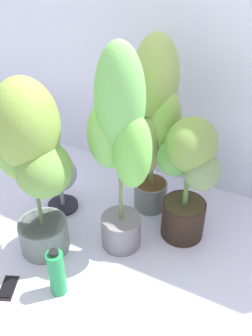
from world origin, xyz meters
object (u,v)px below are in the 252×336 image
(floor_fan, at_px, (60,177))
(nutrient_bottle, at_px, (57,273))
(potted_plant_center, at_px, (120,142))
(cell_phone, at_px, (8,288))
(potted_plant_back_right, at_px, (187,174))
(potted_plant_back_center, at_px, (154,115))
(potted_plant_front_left, at_px, (31,157))

(floor_fan, xyz_separation_m, nutrient_bottle, (0.34, -0.51, -0.10))
(potted_plant_center, xyz_separation_m, nutrient_bottle, (-0.11, -0.41, -0.50))
(cell_phone, xyz_separation_m, nutrient_bottle, (0.22, 0.10, 0.12))
(potted_plant_back_right, xyz_separation_m, potted_plant_center, (-0.26, -0.22, 0.22))
(cell_phone, relative_size, nutrient_bottle, 0.60)
(potted_plant_back_center, height_order, potted_plant_center, potted_plant_center)
(cell_phone, bearing_deg, potted_plant_center, -147.46)
(potted_plant_back_right, distance_m, potted_plant_back_center, 0.35)
(floor_fan, bearing_deg, potted_plant_front_left, -31.72)
(potted_plant_center, distance_m, nutrient_bottle, 0.66)
(potted_plant_back_center, bearing_deg, potted_plant_center, -91.94)
(potted_plant_center, bearing_deg, potted_plant_back_center, 88.06)
(potted_plant_back_right, xyz_separation_m, nutrient_bottle, (-0.37, -0.63, -0.28))
(potted_plant_front_left, bearing_deg, nutrient_bottle, -40.97)
(potted_plant_back_right, distance_m, potted_plant_front_left, 0.75)
(potted_plant_front_left, bearing_deg, cell_phone, -89.63)
(cell_phone, distance_m, floor_fan, 0.66)
(potted_plant_back_center, bearing_deg, nutrient_bottle, -99.22)
(nutrient_bottle, bearing_deg, potted_plant_back_right, 59.54)
(potted_plant_center, bearing_deg, potted_plant_back_right, 40.30)
(potted_plant_back_right, bearing_deg, floor_fan, -170.11)
(floor_fan, bearing_deg, cell_phone, -40.91)
(potted_plant_back_right, relative_size, potted_plant_front_left, 0.75)
(potted_plant_back_center, relative_size, potted_plant_front_left, 1.09)
(potted_plant_center, height_order, cell_phone, potted_plant_center)
(potted_plant_back_center, distance_m, floor_fan, 0.65)
(potted_plant_back_right, distance_m, cell_phone, 1.02)
(potted_plant_back_center, xyz_separation_m, potted_plant_center, (-0.01, -0.34, 0.02))
(potted_plant_back_center, distance_m, potted_plant_center, 0.34)
(cell_phone, bearing_deg, potted_plant_back_right, -153.36)
(potted_plant_center, relative_size, cell_phone, 6.76)
(potted_plant_back_right, bearing_deg, cell_phone, -129.03)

